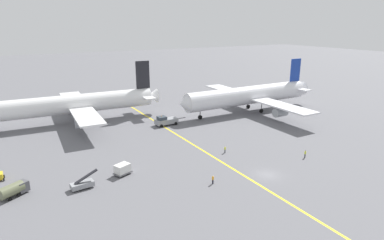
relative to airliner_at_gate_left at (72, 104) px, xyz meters
name	(u,v)px	position (x,y,z in m)	size (l,w,h in m)	color
ground_plane	(267,175)	(26.12, -55.20, -5.59)	(600.00, 600.00, 0.00)	slate
taxiway_stripe	(220,161)	(21.80, -45.20, -5.59)	(0.50, 120.00, 0.01)	yellow
airliner_at_gate_left	(72,104)	(0.00, 0.00, 0.00)	(54.08, 43.96, 17.13)	white
airliner_being_pushed	(249,96)	(53.21, -15.33, -0.11)	(50.92, 49.96, 16.47)	silver
pushback_tug	(166,121)	(22.85, -15.53, -4.29)	(9.72, 3.41, 3.04)	gray
gse_belt_loader_portside	(83,184)	(-6.57, -43.11, -4.77)	(5.02, 2.19, 3.02)	gray
gse_fuel_bowser_stubby	(14,189)	(-17.31, -40.23, -4.26)	(5.17, 4.13, 2.40)	#666B4C
gse_container_dolly_flat	(122,169)	(1.47, -41.15, -4.42)	(3.80, 3.26, 2.15)	slate
ground_crew_marshaller_foreground	(213,179)	(14.71, -53.13, -4.73)	(0.36, 0.36, 1.66)	black
ground_crew_wing_walker_right	(305,154)	(39.15, -52.73, -4.71)	(0.36, 0.36, 1.69)	#4C4C51
ground_crew_ramp_agent_by_cones	(225,149)	(25.45, -41.67, -4.79)	(0.36, 0.36, 1.55)	#4C4C51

